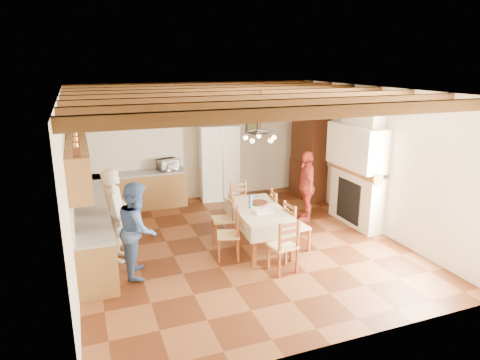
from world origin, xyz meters
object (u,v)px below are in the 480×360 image
Objects in this scene: chair_right_near at (297,226)px; person_man at (116,215)px; dining_table at (259,213)px; chair_left_near at (228,234)px; person_woman_red at (306,186)px; hutch at (308,157)px; person_woman_blue at (138,229)px; microwave at (168,165)px; chair_end_far at (242,205)px; chair_left_far at (223,218)px; chair_right_far at (281,212)px; refrigerator at (218,162)px; chair_end_near at (283,245)px.

chair_right_near is 0.56× the size of person_man.
chair_right_near is at bearing -95.59° from person_man.
chair_left_near is at bearing -158.60° from dining_table.
chair_left_near is 2.61m from person_woman_red.
hutch is 1.33× the size of person_woman_blue.
dining_table is 2.35m from person_woman_blue.
chair_left_near is 1.96× the size of microwave.
chair_right_near and chair_end_far have the same top height.
dining_table is (-2.42, -2.40, -0.39)m from hutch.
person_man reaches higher than chair_left_far.
chair_right_far is (1.24, -0.11, 0.00)m from chair_left_far.
chair_left_far is 1.48m from chair_right_near.
chair_right_near is 0.60× the size of person_woman_red.
chair_end_far is 1.96× the size of microwave.
person_man is at bearing -92.41° from chair_left_near.
chair_left_far is at bearing -99.57° from refrigerator.
refrigerator is 2.02× the size of chair_right_far.
dining_table is 0.78m from chair_left_far.
chair_left_near is at bearing -79.81° from person_woman_blue.
chair_left_far and chair_end_near have the same top height.
chair_end_far is (-0.15, -2.10, -0.49)m from refrigerator.
refrigerator is 1.20× the size of person_woman_blue.
dining_table is at bearing -90.25° from person_man.
chair_left_far is 0.60× the size of person_woman_blue.
chair_end_near is at bearing -86.40° from refrigerator.
refrigerator reaches higher than person_woman_red.
microwave is at bearing -82.28° from chair_end_near.
hutch is 1.25× the size of person_man.
person_man is at bearing -36.54° from chair_end_near.
dining_table is at bearing 128.60° from chair_left_near.
chair_end_near is at bearing 165.29° from chair_right_far.
refrigerator is at bearing 172.06° from chair_left_far.
hutch is at bearing -38.51° from chair_right_near.
refrigerator is 2.88m from chair_left_far.
chair_end_far is 2.38m from microwave.
chair_right_near is 1.00× the size of chair_right_far.
refrigerator reaches higher than person_man.
chair_end_far is at bearing -87.30° from refrigerator.
person_woman_blue is (-2.40, -1.40, 0.33)m from chair_end_far.
refrigerator is at bearing -37.07° from person_man.
chair_right_near is (0.61, -0.40, -0.21)m from dining_table.
chair_left_far reaches higher than dining_table.
hutch is 1.73m from person_woman_red.
chair_end_far is 2.80m from person_man.
chair_end_far is (0.65, 0.62, 0.00)m from chair_left_far.
person_woman_blue reaches higher than chair_right_far.
person_man is (-2.03, -0.10, 0.38)m from chair_left_far.
person_woman_blue is (-1.75, -0.78, 0.33)m from chair_left_far.
hutch is at bearing 131.12° from chair_left_far.
person_woman_red is (2.29, 1.23, 0.32)m from chair_left_near.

